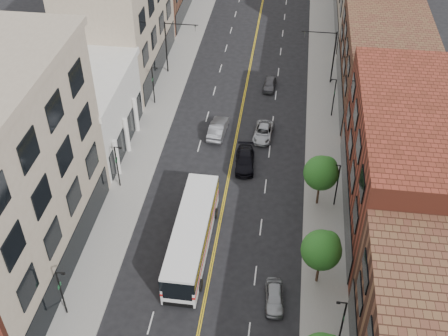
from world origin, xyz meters
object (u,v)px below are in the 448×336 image
at_px(car_lane_c, 270,84).
at_px(car_parked_far, 274,297).
at_px(car_lane_a, 245,160).
at_px(city_bus, 192,234).
at_px(car_lane_b, 263,132).
at_px(car_lane_behind, 218,128).

bearing_deg(car_lane_c, car_parked_far, -81.81).
distance_m(car_parked_far, car_lane_a, 18.30).
bearing_deg(city_bus, car_lane_c, 80.44).
relative_size(city_bus, car_parked_far, 3.46).
height_order(car_lane_a, car_lane_b, car_lane_a).
height_order(car_parked_far, car_lane_behind, car_lane_behind).
bearing_deg(car_parked_far, car_lane_c, 90.09).
bearing_deg(car_lane_c, car_lane_behind, -111.94).
distance_m(car_lane_behind, car_lane_b, 5.27).
relative_size(car_parked_far, car_lane_behind, 0.78).
distance_m(car_lane_b, car_lane_c, 10.88).
distance_m(car_parked_far, car_lane_c, 34.34).
relative_size(city_bus, car_lane_b, 2.93).
relative_size(city_bus, car_lane_c, 3.55).
bearing_deg(car_lane_b, car_lane_a, -101.49).
xyz_separation_m(city_bus, car_lane_behind, (-0.20, 18.25, -1.18)).
height_order(car_lane_behind, car_lane_c, car_lane_behind).
relative_size(city_bus, car_lane_a, 2.69).
distance_m(car_lane_a, car_lane_c, 16.52).
relative_size(car_parked_far, car_lane_c, 1.03).
distance_m(city_bus, car_lane_b, 19.12).
bearing_deg(car_lane_c, car_lane_a, -91.84).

